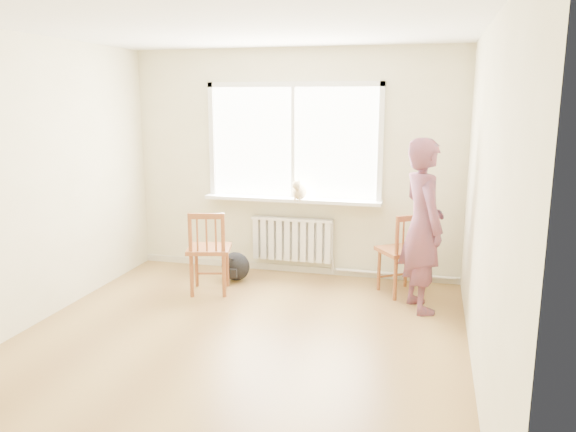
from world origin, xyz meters
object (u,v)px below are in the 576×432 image
Objects in this scene: chair_left at (209,252)px; person at (423,226)px; cat at (299,191)px; chair_right at (404,254)px; backpack at (236,266)px.

chair_left is 2.30m from person.
cat is (-1.44, 0.72, 0.18)m from person.
cat is (-1.25, 0.33, 0.59)m from chair_right.
person is 1.62m from cat.
chair_right is 1.97m from backpack.
chair_left is 0.53× the size of person.
chair_left is 2.41× the size of cat.
chair_left is at bearing 68.46° from person.
chair_left reaches higher than backpack.
cat reaches higher than backpack.
backpack is at bearing -119.30° from chair_left.
cat is at bearing -49.88° from chair_right.
backpack is (-1.95, 0.01, -0.29)m from chair_right.
chair_right is (2.08, 0.48, -0.01)m from chair_left.
chair_right is at bearing 1.64° from person.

